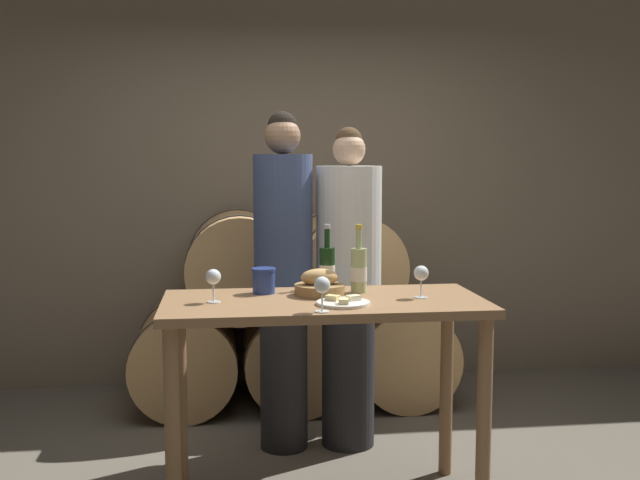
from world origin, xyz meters
The scene contains 13 objects.
stone_wall_back centered at (0.00, 2.06, 1.60)m, with size 10.00×0.12×3.20m.
barrel_stack centered at (0.00, 1.52, 0.56)m, with size 2.04×0.84×1.25m.
tasting_table centered at (0.00, 0.00, 0.80)m, with size 1.42×0.66×0.96m.
person_left centered at (-0.12, 0.72, 0.94)m, with size 0.31×0.31×1.82m.
person_right centered at (0.23, 0.72, 0.88)m, with size 0.35×0.35×1.74m.
wine_bottle_red centered at (0.05, 0.28, 1.06)m, with size 0.08×0.08×0.31m.
wine_bottle_white centered at (0.18, 0.15, 1.06)m, with size 0.08×0.08×0.32m.
blue_crock centered at (-0.26, 0.18, 1.02)m, with size 0.11×0.11×0.12m.
bread_basket centered at (-0.01, 0.10, 1.00)m, with size 0.23×0.23×0.12m.
cheese_plate centered at (0.07, -0.13, 0.97)m, with size 0.23×0.23×0.04m.
wine_glass_far_left centered at (-0.48, -0.01, 1.06)m, with size 0.07×0.07×0.15m.
wine_glass_left centered at (-0.04, -0.27, 1.06)m, with size 0.07×0.07×0.15m.
wine_glass_center centered at (0.44, -0.02, 1.06)m, with size 0.07×0.07×0.15m.
Camera 1 is at (-0.43, -3.24, 1.57)m, focal length 42.00 mm.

